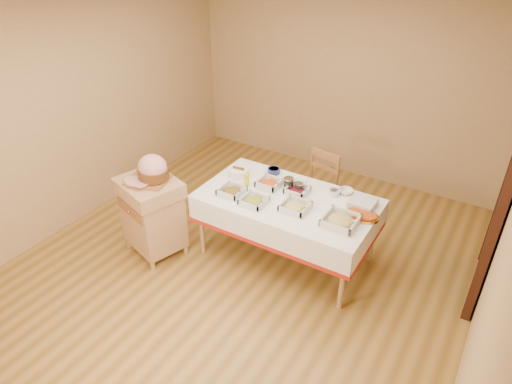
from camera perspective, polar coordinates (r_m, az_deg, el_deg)
room_shell at (r=4.35m, az=-1.13°, el=4.55°), size 5.00×5.00×5.00m
doorway at (r=4.69m, az=28.88°, el=-0.19°), size 0.09×1.10×2.20m
dining_table at (r=4.80m, az=3.91°, el=-2.40°), size 1.82×1.02×0.76m
butcher_cart at (r=5.05m, az=-12.84°, el=-2.49°), size 0.76×0.69×0.90m
dining_chair at (r=5.40m, az=7.51°, el=0.15°), size 0.49×0.47×0.94m
ham_on_board at (r=4.78m, az=-12.88°, el=2.66°), size 0.44×0.42×0.29m
serving_dish_a at (r=4.76m, az=-3.04°, el=0.09°), size 0.25×0.25×0.11m
serving_dish_b at (r=4.59m, az=-0.26°, el=-1.15°), size 0.24×0.24×0.10m
serving_dish_c at (r=4.52m, az=4.92°, el=-1.84°), size 0.26×0.26×0.11m
serving_dish_d at (r=4.37m, az=10.51°, el=-3.54°), size 0.31×0.31×0.12m
serving_dish_e at (r=4.89m, az=1.66°, el=1.07°), size 0.25×0.24×0.11m
serving_dish_f at (r=4.79m, az=5.18°, el=0.21°), size 0.23×0.22×0.11m
small_bowl_left at (r=5.20m, az=-1.91°, el=2.98°), size 0.11×0.11×0.05m
small_bowl_mid at (r=5.15m, az=2.24°, el=2.70°), size 0.14×0.14×0.06m
small_bowl_right at (r=4.81m, az=9.77°, el=-0.01°), size 0.12×0.12×0.06m
bowl_white_imported at (r=4.95m, az=5.40°, el=1.11°), size 0.16×0.16×0.04m
bowl_small_imported at (r=4.86m, az=11.17°, el=0.08°), size 0.16×0.16×0.05m
preserve_jar_left at (r=4.83m, az=4.11°, el=0.98°), size 0.11×0.11×0.14m
preserve_jar_right at (r=4.79m, az=5.37°, el=0.47°), size 0.09×0.09×0.11m
mustard_bottle at (r=4.89m, az=-1.17°, el=1.61°), size 0.05×0.05×0.17m
bread_basket at (r=5.09m, az=-2.20°, el=2.48°), size 0.22×0.22×0.10m
plate_stack at (r=4.68m, az=13.20°, el=-1.37°), size 0.25×0.25×0.07m
brass_platter at (r=4.52m, az=13.16°, el=-2.85°), size 0.33×0.23×0.04m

